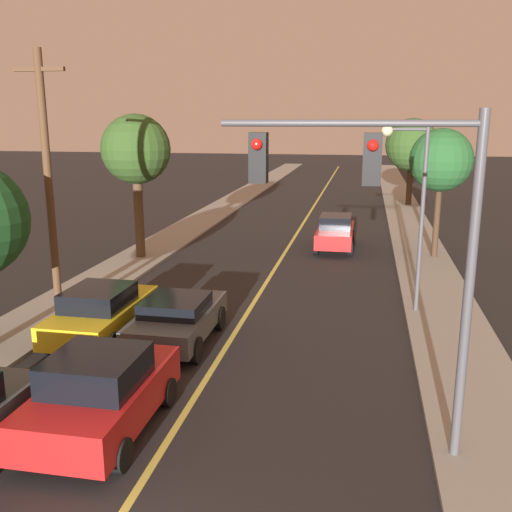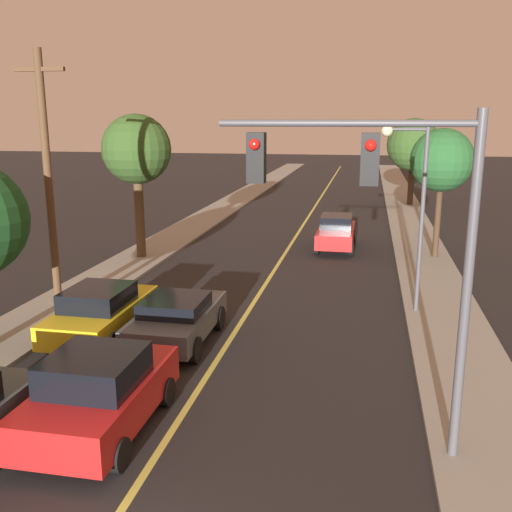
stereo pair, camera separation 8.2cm
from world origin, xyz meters
The scene contains 13 objects.
road_surface centered at (0.00, 36.00, 0.01)m, with size 10.31×80.00×0.01m.
sidewalk_left centered at (-6.40, 36.00, 0.06)m, with size 2.50×80.00×0.12m.
sidewalk_right centered at (6.40, 36.00, 0.06)m, with size 2.50×80.00×0.12m.
car_near_lane_front centered at (-1.44, 4.63, 0.86)m, with size 2.12×4.07×1.75m.
car_near_lane_second centered at (-1.44, 9.50, 0.75)m, with size 2.03×4.08×1.40m.
car_outer_lane_second centered at (-3.71, 9.38, 0.83)m, with size 1.99×4.29×1.60m.
car_far_oncoming centered at (2.32, 22.69, 0.86)m, with size 1.85×4.43×1.67m.
traffic_signal_mast centered at (4.13, 4.95, 4.65)m, with size 4.55×0.42×6.36m.
streetlamp_right centered at (5.14, 13.47, 4.04)m, with size 1.48×0.36×6.02m.
utility_pole_left centered at (-5.75, 10.56, 4.37)m, with size 1.60×0.24×8.18m.
tree_left_far centered at (-6.38, 18.92, 4.93)m, with size 3.07×3.07×6.42m.
tree_right_near centered at (6.94, 21.46, 4.49)m, with size 2.80×2.80×5.80m.
tree_right_far centered at (6.87, 38.21, 4.45)m, with size 3.80×3.80×6.26m.
Camera 1 is at (3.67, -5.22, 6.30)m, focal length 40.00 mm.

